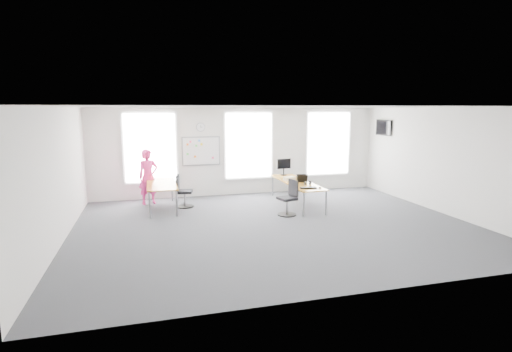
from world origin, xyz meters
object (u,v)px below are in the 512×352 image
object	(u,v)px
chair_right	(289,200)
chair_left	(183,193)
headphones	(308,183)
person	(148,177)
desk_left	(162,186)
keyboard	(308,188)
desk_right	(297,183)
monitor	(284,165)

from	to	relation	value
chair_right	chair_left	xyz separation A→B (m)	(-2.79, 1.72, -0.00)
chair_right	headphones	distance (m)	1.02
person	desk_left	bearing A→B (deg)	-83.09
person	keyboard	size ratio (longest dim) A/B	3.62
chair_left	keyboard	world-z (taller)	chair_left
chair_right	keyboard	world-z (taller)	chair_right
chair_left	desk_right	bearing A→B (deg)	-87.62
desk_right	monitor	size ratio (longest dim) A/B	5.26
chair_left	desk_left	bearing A→B (deg)	108.33
headphones	chair_right	bearing A→B (deg)	-147.25
desk_right	chair_left	distance (m)	3.51
desk_left	monitor	distance (m)	4.16
desk_right	keyboard	bearing A→B (deg)	-93.47
keyboard	person	bearing A→B (deg)	169.37
person	headphones	size ratio (longest dim) A/B	8.64
chair_left	keyboard	distance (m)	3.79
chair_right	keyboard	bearing A→B (deg)	80.13
person	chair_right	bearing A→B (deg)	-51.35
desk_left	headphones	distance (m)	4.34
keyboard	chair_right	bearing A→B (deg)	-158.45
person	desk_right	bearing A→B (deg)	-34.94
keyboard	desk_left	bearing A→B (deg)	175.93
desk_right	chair_left	bearing A→B (deg)	170.28
chair_left	monitor	xyz separation A→B (m)	(3.46, 0.65, 0.63)
monitor	chair_left	bearing A→B (deg)	-176.90
person	headphones	xyz separation A→B (m)	(4.56, -1.85, -0.09)
desk_right	headphones	size ratio (longest dim) A/B	14.87
person	monitor	bearing A→B (deg)	-19.33
desk_right	headphones	bearing A→B (deg)	-78.17
chair_left	person	bearing A→B (deg)	67.11
headphones	monitor	distance (m)	1.84
chair_right	person	bearing A→B (deg)	-136.15
person	keyboard	world-z (taller)	person
desk_right	chair_left	xyz separation A→B (m)	(-3.46, 0.59, -0.24)
chair_right	person	distance (m)	4.50
desk_right	chair_left	size ratio (longest dim) A/B	3.00
headphones	monitor	bearing A→B (deg)	91.25
desk_right	monitor	world-z (taller)	monitor
person	monitor	size ratio (longest dim) A/B	3.06
desk_right	person	distance (m)	4.63
desk_left	headphones	bearing A→B (deg)	-14.62
monitor	desk_right	bearing A→B (deg)	-97.75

